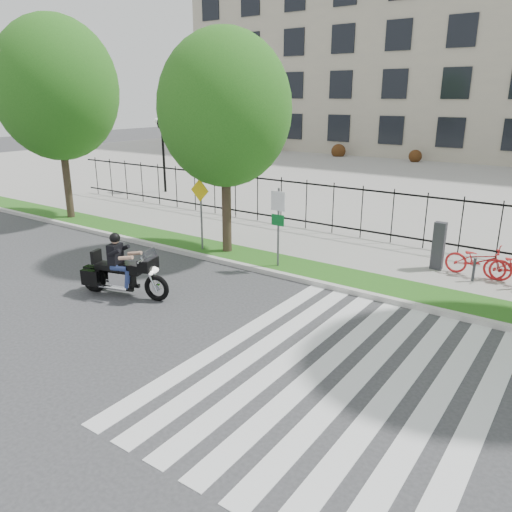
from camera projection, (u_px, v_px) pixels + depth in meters
The scene contains 13 objects.
ground at pixel (166, 316), 12.66m from camera, with size 120.00×120.00×0.00m, color #333235.
curb at pixel (258, 269), 15.82m from camera, with size 60.00×0.20×0.15m, color #B7B4AC.
grass_verge at pixel (273, 262), 16.49m from camera, with size 60.00×1.50×0.15m, color #285A16.
sidewalk at pixel (310, 245), 18.43m from camera, with size 60.00×3.50×0.15m, color gray.
plaza at pixel (444, 182), 32.10m from camera, with size 80.00×34.00×0.10m, color gray.
crosswalk_stripes at pixel (338, 374), 10.01m from camera, with size 5.70×8.00×0.01m, color silver, non-canonical shape.
iron_fence at pixel (333, 208), 19.47m from camera, with size 30.00×0.06×2.00m, color black, non-canonical shape.
lamp_post_left at pixel (162, 136), 27.60m from camera, with size 1.06×0.70×4.25m.
street_tree_0 at pixel (56, 89), 20.75m from camera, with size 5.11×5.11×8.40m.
street_tree_1 at pixel (225, 109), 16.06m from camera, with size 4.35×4.35×7.28m.
sign_pole_regulatory at pixel (278, 217), 15.46m from camera, with size 0.50×0.09×2.50m.
sign_pole_warning at pixel (201, 205), 17.21m from camera, with size 0.78×0.09×2.49m.
motorcycle_rider at pixel (123, 271), 13.73m from camera, with size 2.76×1.23×2.17m.
Camera 1 is at (8.54, -8.15, 5.32)m, focal length 35.00 mm.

